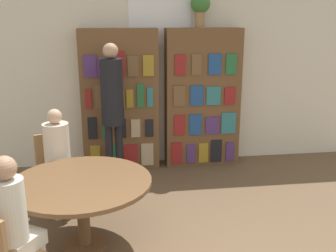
{
  "coord_description": "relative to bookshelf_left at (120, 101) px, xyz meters",
  "views": [
    {
      "loc": [
        -0.69,
        -1.92,
        2.19
      ],
      "look_at": [
        -0.13,
        2.13,
        1.05
      ],
      "focal_mm": 42.0,
      "sensor_mm": 36.0,
      "label": 1
    }
  ],
  "objects": [
    {
      "name": "seated_reader_left",
      "position": [
        -0.72,
        -1.34,
        -0.32
      ],
      "size": [
        0.39,
        0.42,
        1.22
      ],
      "rotation": [
        0.0,
        0.0,
        -2.76
      ],
      "color": "beige",
      "rests_on": "ground_plane"
    },
    {
      "name": "librarian_standing",
      "position": [
        -0.11,
        -0.5,
        0.14
      ],
      "size": [
        0.3,
        0.57,
        1.87
      ],
      "color": "black",
      "rests_on": "ground_plane"
    },
    {
      "name": "flower_vase",
      "position": [
        1.16,
        0.0,
        1.32
      ],
      "size": [
        0.28,
        0.28,
        0.47
      ],
      "color": "#997047",
      "rests_on": "bookshelf_right"
    },
    {
      "name": "bookshelf_left",
      "position": [
        0.0,
        0.0,
        0.0
      ],
      "size": [
        1.1,
        0.34,
        2.03
      ],
      "color": "brown",
      "rests_on": "ground_plane"
    },
    {
      "name": "reading_table",
      "position": [
        -0.42,
        -2.11,
        -0.41
      ],
      "size": [
        1.34,
        1.34,
        0.7
      ],
      "color": "brown",
      "rests_on": "ground_plane"
    },
    {
      "name": "seated_reader_right",
      "position": [
        -0.86,
        -2.81,
        -0.32
      ],
      "size": [
        0.38,
        0.4,
        1.23
      ],
      "rotation": [
        0.0,
        0.0,
        -0.56
      ],
      "color": "beige",
      "rests_on": "ground_plane"
    },
    {
      "name": "wall_back",
      "position": [
        0.61,
        0.19,
        0.49
      ],
      "size": [
        6.4,
        0.07,
        3.0
      ],
      "color": "beige",
      "rests_on": "ground_plane"
    },
    {
      "name": "bookshelf_right",
      "position": [
        1.22,
        0.0,
        -0.0
      ],
      "size": [
        1.1,
        0.34,
        2.03
      ],
      "color": "brown",
      "rests_on": "ground_plane"
    },
    {
      "name": "chair_left_side",
      "position": [
        -0.79,
        -1.18,
        -0.53
      ],
      "size": [
        0.52,
        0.52,
        0.88
      ],
      "rotation": [
        0.0,
        0.0,
        -2.76
      ],
      "color": "olive",
      "rests_on": "ground_plane"
    }
  ]
}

